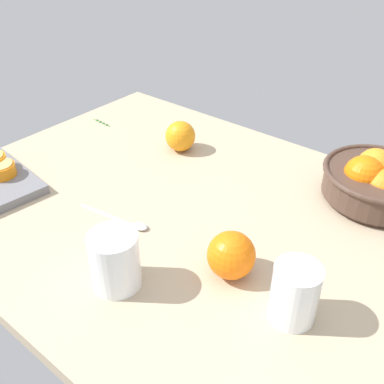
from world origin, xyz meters
TOP-DOWN VIEW (x-y plane):
  - ground_plane at (0.00, 0.00)cm, footprint 123.59×83.21cm
  - fruit_bowl at (25.29, 29.08)cm, footprint 24.55×24.55cm
  - juice_glass at (-0.68, -24.52)cm, footprint 8.59×8.59cm
  - second_glass at (26.43, -11.84)cm, footprint 7.58×7.58cm
  - orange_half_0 at (-45.31, -19.32)cm, footprint 6.64×6.64cm
  - loose_orange_1 at (-23.43, 19.41)cm, footprint 7.97×7.97cm
  - loose_orange_2 at (13.30, -10.14)cm, footprint 8.64×8.64cm
  - spoon at (-12.46, -11.90)cm, footprint 17.45×4.05cm
  - herb_sprig_0 at (-52.35, 17.13)cm, footprint 7.80×1.18cm

SIDE VIEW (x-z plane):
  - ground_plane at x=0.00cm, z-range -3.00..0.00cm
  - herb_sprig_0 at x=-52.35cm, z-range -0.19..0.73cm
  - spoon at x=-12.46cm, z-range -0.07..0.93cm
  - orange_half_0 at x=-45.31cm, z-range 2.07..5.22cm
  - loose_orange_1 at x=-23.43cm, z-range 0.00..7.97cm
  - loose_orange_2 at x=13.30cm, z-range 0.00..8.64cm
  - second_glass at x=26.43cm, z-range -0.71..9.62cm
  - juice_glass at x=-0.68cm, z-range -0.58..10.02cm
  - fruit_bowl at x=25.29cm, z-range -0.49..10.46cm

